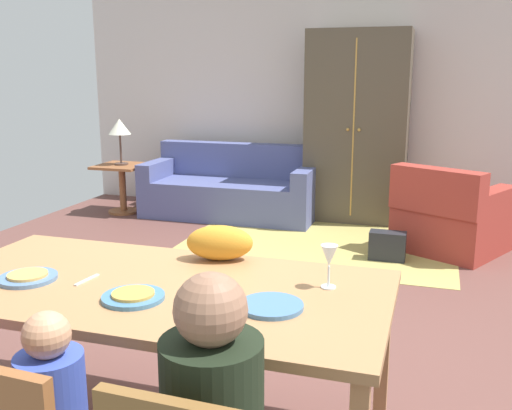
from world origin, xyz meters
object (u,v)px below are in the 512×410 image
object	(u,v)px
wine_glass	(329,258)
plate_near_woman	(271,306)
cat	(220,243)
armoire	(357,127)
armchair	(450,218)
dining_table	(155,298)
couch	(232,190)
side_table	(122,182)
plate_near_man	(28,278)
plate_near_child	(133,297)
table_lamp	(120,128)
handbag	(387,246)

from	to	relation	value
wine_glass	plate_near_woman	bearing A→B (deg)	-121.22
cat	armoire	size ratio (longest dim) A/B	0.15
plate_near_woman	armchair	distance (m)	3.64
dining_table	couch	xyz separation A→B (m)	(-1.14, 4.14, -0.39)
side_table	wine_glass	bearing A→B (deg)	-49.60
plate_near_man	wine_glass	xyz separation A→B (m)	(1.27, 0.30, 0.12)
plate_near_man	armoire	world-z (taller)	armoire
dining_table	armchair	size ratio (longest dim) A/B	1.73
armoire	wine_glass	bearing A→B (deg)	-83.70
wine_glass	armoire	size ratio (longest dim) A/B	0.09
plate_near_man	cat	world-z (taller)	cat
wine_glass	couch	bearing A→B (deg)	115.13
plate_near_child	couch	size ratio (longest dim) A/B	0.13
wine_glass	side_table	size ratio (longest dim) A/B	0.32
table_lamp	handbag	world-z (taller)	table_lamp
table_lamp	cat	bearing A→B (deg)	-53.49
side_table	table_lamp	size ratio (longest dim) A/B	1.07
dining_table	armchair	bearing A→B (deg)	69.63
dining_table	cat	xyz separation A→B (m)	(0.15, 0.39, 0.15)
armchair	plate_near_man	bearing A→B (deg)	-117.16
dining_table	wine_glass	world-z (taller)	wine_glass
table_lamp	dining_table	bearing A→B (deg)	-57.93
dining_table	couch	bearing A→B (deg)	105.39
plate_near_child	couch	distance (m)	4.50
plate_near_man	handbag	bearing A→B (deg)	67.28
plate_near_child	couch	world-z (taller)	couch
plate_near_woman	dining_table	bearing A→B (deg)	169.68
couch	handbag	xyz separation A→B (m)	(1.89, -1.16, -0.17)
wine_glass	armchair	world-z (taller)	wine_glass
plate_near_man	wine_glass	size ratio (longest dim) A/B	1.34
plate_near_man	table_lamp	xyz separation A→B (m)	(-1.89, 4.00, 0.24)
dining_table	handbag	distance (m)	3.13
dining_table	couch	distance (m)	4.32
couch	armoire	bearing A→B (deg)	10.66
plate_near_woman	side_table	world-z (taller)	plate_near_woman
armchair	side_table	size ratio (longest dim) A/B	2.00
couch	handbag	world-z (taller)	couch
couch	armchair	size ratio (longest dim) A/B	1.72
cat	armchair	xyz separation A→B (m)	(1.13, 3.04, -0.53)
plate_near_man	couch	xyz separation A→B (m)	(-0.59, 4.26, -0.47)
wine_glass	table_lamp	xyz separation A→B (m)	(-3.15, 3.70, 0.12)
plate_near_man	table_lamp	world-z (taller)	table_lamp
plate_near_child	wine_glass	xyz separation A→B (m)	(0.72, 0.36, 0.12)
cat	couch	world-z (taller)	cat
plate_near_child	table_lamp	bearing A→B (deg)	120.91
armoire	cat	bearing A→B (deg)	-91.46
wine_glass	couch	distance (m)	4.42
dining_table	plate_near_man	xyz separation A→B (m)	(-0.55, -0.12, 0.07)
armchair	side_table	xyz separation A→B (m)	(-3.71, 0.45, 0.06)
cat	handbag	world-z (taller)	cat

